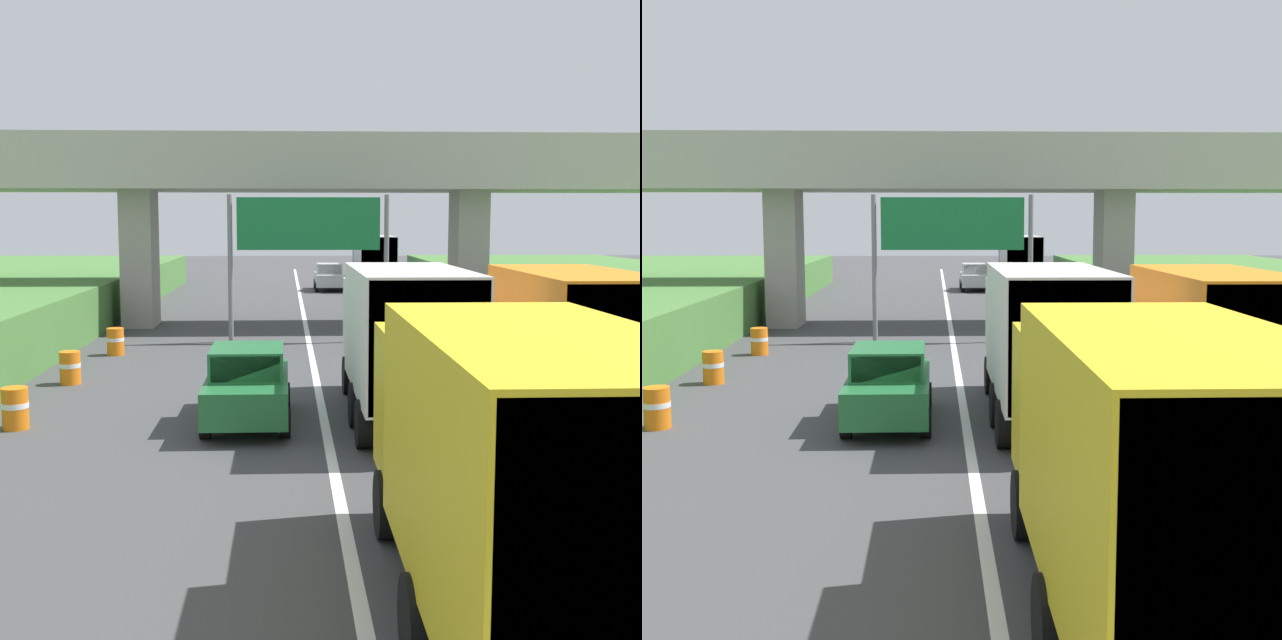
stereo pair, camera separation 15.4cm
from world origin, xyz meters
TOP-DOWN VIEW (x-y plane):
  - lane_centre_stripe at (0.00, 26.01)m, footprint 0.20×92.03m
  - overpass_bridge at (0.00, 32.52)m, footprint 40.00×4.80m
  - overhead_highway_sign at (0.00, 27.69)m, footprint 5.88×0.18m
  - truck_white at (1.74, 15.77)m, footprint 2.44×7.30m
  - truck_blue at (4.90, 51.09)m, footprint 2.44×7.30m
  - truck_orange at (4.97, 14.75)m, footprint 2.44×7.30m
  - truck_yellow at (1.53, 6.11)m, footprint 2.44×7.30m
  - car_green at (-1.69, 15.52)m, footprint 1.86×4.10m
  - car_silver at (1.92, 49.68)m, footprint 1.86×4.10m
  - construction_barrel_2 at (-6.65, 15.26)m, footprint 0.57×0.57m
  - construction_barrel_3 at (-6.74, 20.10)m, footprint 0.57×0.57m
  - construction_barrel_4 at (-6.50, 24.93)m, footprint 0.57×0.57m

SIDE VIEW (x-z plane):
  - lane_centre_stripe at x=0.00m, z-range 0.00..0.01m
  - construction_barrel_2 at x=-6.65m, z-range 0.01..0.91m
  - construction_barrel_3 at x=-6.74m, z-range 0.01..0.91m
  - construction_barrel_4 at x=-6.50m, z-range 0.01..0.91m
  - car_green at x=-1.69m, z-range 0.00..1.72m
  - car_silver at x=1.92m, z-range 0.00..1.72m
  - truck_white at x=1.74m, z-range 0.21..3.65m
  - truck_blue at x=4.90m, z-range 0.21..3.65m
  - truck_orange at x=4.97m, z-range 0.21..3.65m
  - truck_yellow at x=1.53m, z-range 0.21..3.65m
  - overhead_highway_sign at x=0.00m, z-range 1.28..6.65m
  - overpass_bridge at x=0.00m, z-range 2.01..9.88m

